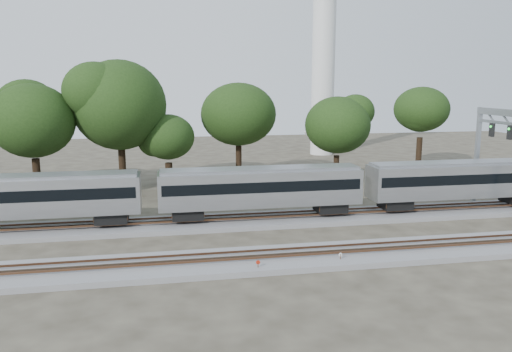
% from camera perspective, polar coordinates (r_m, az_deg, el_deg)
% --- Properties ---
extents(ground, '(160.00, 160.00, 0.00)m').
position_cam_1_polar(ground, '(38.49, -4.15, -8.05)').
color(ground, '#383328').
rests_on(ground, ground).
extents(track_far, '(160.00, 5.00, 0.73)m').
position_cam_1_polar(track_far, '(44.13, -5.03, -5.33)').
color(track_far, slate).
rests_on(track_far, ground).
extents(track_near, '(160.00, 5.00, 0.73)m').
position_cam_1_polar(track_near, '(34.67, -3.41, -9.81)').
color(track_near, slate).
rests_on(track_near, ground).
extents(train, '(131.55, 3.21, 4.73)m').
position_cam_1_polar(train, '(51.33, 22.36, -0.32)').
color(train, '#B9BBC0').
rests_on(train, ground).
extents(switch_stand_red, '(0.28, 0.05, 0.88)m').
position_cam_1_polar(switch_stand_red, '(33.12, 0.23, -10.13)').
color(switch_stand_red, '#512D19').
rests_on(switch_stand_red, ground).
extents(switch_stand_white, '(0.27, 0.10, 0.87)m').
position_cam_1_polar(switch_stand_white, '(35.03, 9.62, -9.12)').
color(switch_stand_white, '#512D19').
rests_on(switch_stand_white, ground).
extents(switch_lever, '(0.53, 0.35, 0.30)m').
position_cam_1_polar(switch_lever, '(34.91, 10.18, -9.92)').
color(switch_lever, '#512D19').
rests_on(switch_lever, ground).
extents(signal_gantry, '(0.68, 8.10, 9.85)m').
position_cam_1_polar(signal_gantry, '(53.14, 26.39, 3.98)').
color(signal_gantry, gray).
rests_on(signal_gantry, ground).
extents(tree_2, '(8.59, 8.59, 12.12)m').
position_cam_1_polar(tree_2, '(56.25, -24.18, 5.75)').
color(tree_2, black).
rests_on(tree_2, ground).
extents(tree_3, '(10.05, 10.05, 14.18)m').
position_cam_1_polar(tree_3, '(57.16, -15.35, 7.81)').
color(tree_3, black).
rests_on(tree_3, ground).
extents(tree_4, '(6.45, 6.45, 9.09)m').
position_cam_1_polar(tree_4, '(56.69, -10.04, 4.39)').
color(tree_4, black).
rests_on(tree_4, ground).
extents(tree_5, '(8.63, 8.63, 12.17)m').
position_cam_1_polar(tree_5, '(61.73, -2.02, 7.05)').
color(tree_5, black).
rests_on(tree_5, ground).
extents(tree_6, '(7.71, 7.71, 10.87)m').
position_cam_1_polar(tree_6, '(57.56, 9.29, 5.75)').
color(tree_6, black).
rests_on(tree_6, ground).
extents(tree_7, '(8.78, 8.78, 12.38)m').
position_cam_1_polar(tree_7, '(74.48, 18.38, 7.24)').
color(tree_7, black).
rests_on(tree_7, ground).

